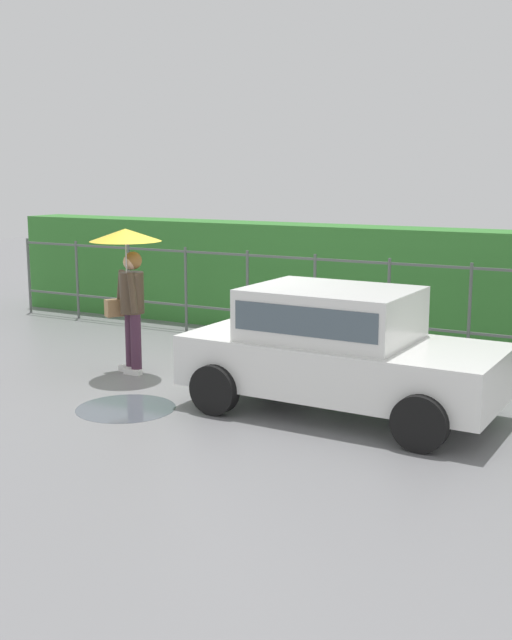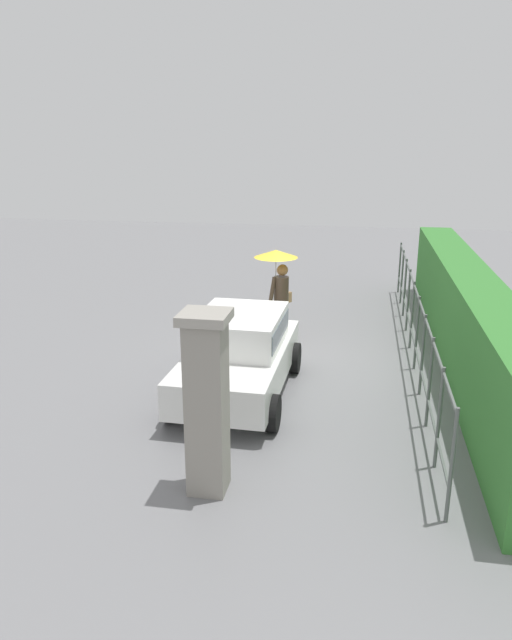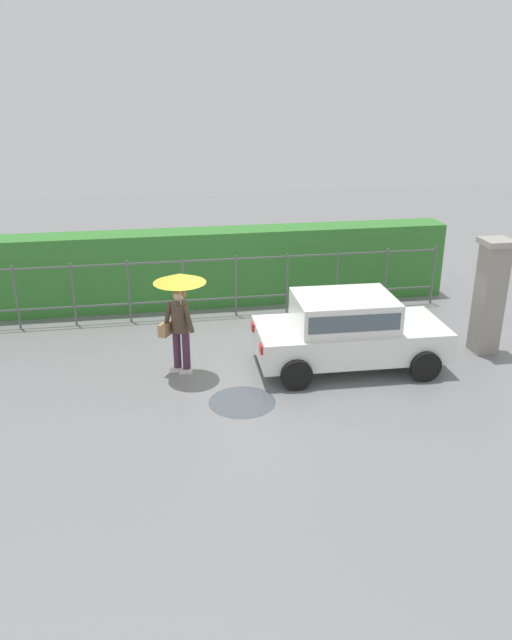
% 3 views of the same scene
% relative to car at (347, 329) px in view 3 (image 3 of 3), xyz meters
% --- Properties ---
extents(ground_plane, '(40.00, 40.00, 0.00)m').
position_rel_car_xyz_m(ground_plane, '(-1.78, 0.67, -0.80)').
color(ground_plane, slate).
extents(car, '(3.77, 1.94, 1.48)m').
position_rel_car_xyz_m(car, '(0.00, 0.00, 0.00)').
color(car, white).
rests_on(car, ground).
extents(pedestrian, '(0.98, 0.98, 2.05)m').
position_rel_car_xyz_m(pedestrian, '(-3.25, 0.24, 0.69)').
color(pedestrian, '#47283D').
rests_on(pedestrian, ground).
extents(gate_pillar, '(0.60, 0.60, 2.42)m').
position_rel_car_xyz_m(gate_pillar, '(3.08, 0.22, 0.44)').
color(gate_pillar, gray).
rests_on(gate_pillar, ground).
extents(fence_section, '(11.39, 0.05, 1.50)m').
position_rel_car_xyz_m(fence_section, '(-2.40, 3.20, 0.02)').
color(fence_section, '#59605B').
rests_on(fence_section, ground).
extents(hedge_row, '(12.34, 0.90, 1.90)m').
position_rel_car_xyz_m(hedge_row, '(-2.40, 4.19, 0.15)').
color(hedge_row, '#387F33').
rests_on(hedge_row, ground).
extents(puddle_near, '(1.21, 1.21, 0.00)m').
position_rel_car_xyz_m(puddle_near, '(-2.27, -1.13, -0.80)').
color(puddle_near, '#4C545B').
rests_on(puddle_near, ground).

